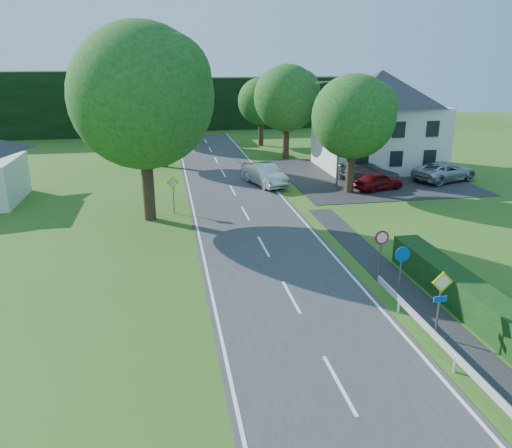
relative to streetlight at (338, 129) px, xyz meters
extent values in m
cube|color=#353537|center=(-8.06, -10.00, -4.44)|extent=(7.00, 80.00, 0.04)
cube|color=black|center=(3.94, 3.00, -4.44)|extent=(14.00, 16.00, 0.04)
cube|color=white|center=(-11.31, -10.00, -4.42)|extent=(0.12, 80.00, 0.01)
cube|color=white|center=(-4.81, -10.00, -4.42)|extent=(0.12, 80.00, 0.01)
cube|color=black|center=(-0.06, 36.00, -0.96)|extent=(30.00, 5.00, 7.00)
cube|color=silver|center=(5.94, 6.00, -1.66)|extent=(10.00, 8.00, 5.60)
pyramid|color=#26252A|center=(5.94, 6.00, 2.64)|extent=(10.60, 8.40, 3.00)
cylinder|color=slate|center=(0.14, 0.00, -0.46)|extent=(0.16, 0.16, 8.00)
cylinder|color=slate|center=(-0.66, 0.00, 3.44)|extent=(1.70, 0.10, 0.10)
cube|color=slate|center=(-1.56, 0.00, 3.39)|extent=(0.50, 0.18, 0.12)
cylinder|color=slate|center=(-3.76, -22.00, -3.26)|extent=(0.07, 0.07, 2.40)
cube|color=yellow|center=(-3.76, -22.03, -2.26)|extent=(0.78, 0.04, 0.78)
cube|color=white|center=(-3.76, -22.03, -2.26)|extent=(0.57, 0.05, 0.57)
cube|color=#0C4EB7|center=(-3.76, -22.03, -2.91)|extent=(0.50, 0.04, 0.22)
cylinder|color=slate|center=(-3.76, -19.00, -3.36)|extent=(0.07, 0.07, 2.20)
cylinder|color=#0C4EB7|center=(-3.76, -19.03, -2.41)|extent=(0.64, 0.04, 0.64)
cylinder|color=slate|center=(-3.76, -17.00, -3.36)|extent=(0.07, 0.07, 2.20)
cylinder|color=red|center=(-3.76, -17.03, -2.41)|extent=(0.64, 0.04, 0.64)
cylinder|color=white|center=(-3.76, -17.05, -2.41)|extent=(0.48, 0.04, 0.48)
cylinder|color=slate|center=(-12.56, -5.00, -3.36)|extent=(0.07, 0.07, 2.20)
cube|color=yellow|center=(-12.56, -5.03, -2.41)|extent=(0.78, 0.04, 0.78)
cube|color=white|center=(-12.56, -5.03, -2.41)|extent=(0.57, 0.05, 0.57)
imported|color=#B1B2B6|center=(-5.36, 1.27, -3.59)|extent=(3.13, 5.37, 1.67)
imported|color=black|center=(-6.26, 5.85, -3.89)|extent=(1.45, 2.14, 1.07)
imported|color=#640B0F|center=(2.84, -1.72, -3.75)|extent=(4.23, 2.65, 1.34)
imported|color=#525458|center=(3.24, 0.88, -3.72)|extent=(5.19, 4.27, 1.42)
imported|color=#B2B1B9|center=(9.34, 0.05, -3.65)|extent=(6.11, 4.27, 1.55)
imported|color=#A30D1A|center=(4.14, 4.20, -3.51)|extent=(2.52, 2.55, 1.82)
camera|label=1|loc=(-12.89, -36.28, 5.05)|focal=35.00mm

